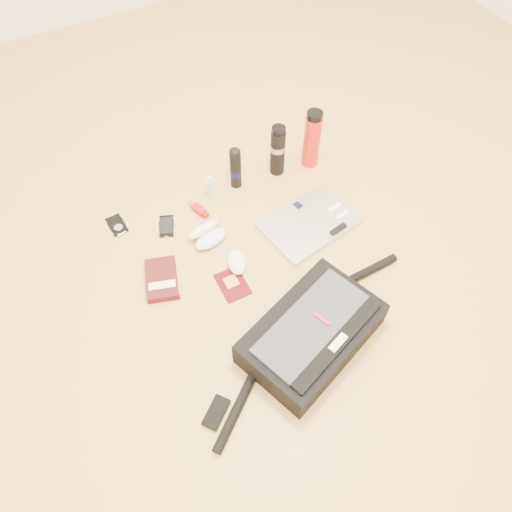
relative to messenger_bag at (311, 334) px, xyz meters
name	(u,v)px	position (x,y,z in m)	size (l,w,h in m)	color
ground	(274,275)	(0.02, 0.29, -0.06)	(4.00, 4.00, 0.00)	tan
messenger_bag	(311,334)	(0.00, 0.00, 0.00)	(0.91, 0.43, 0.13)	black
laptop	(309,223)	(0.26, 0.44, -0.05)	(0.39, 0.30, 0.03)	#BDBCBF
book	(162,279)	(-0.35, 0.46, -0.04)	(0.16, 0.20, 0.03)	#450F11
passport	(233,284)	(-0.13, 0.33, -0.06)	(0.10, 0.14, 0.01)	#46030D
mouse	(237,262)	(-0.08, 0.40, -0.04)	(0.10, 0.13, 0.04)	silver
sunglasses_case	(207,234)	(-0.12, 0.56, -0.03)	(0.16, 0.14, 0.08)	silver
ipod	(117,225)	(-0.42, 0.79, -0.05)	(0.09, 0.10, 0.01)	black
phone	(166,226)	(-0.25, 0.69, -0.05)	(0.11, 0.12, 0.01)	black
inhaler	(199,209)	(-0.10, 0.71, -0.05)	(0.05, 0.10, 0.03)	red
spray_bottle	(210,188)	(-0.02, 0.76, -0.01)	(0.04, 0.04, 0.11)	#AFD8EA
aerosol_can	(236,168)	(0.10, 0.77, 0.04)	(0.06, 0.06, 0.20)	black
thermos_black	(278,150)	(0.29, 0.76, 0.06)	(0.07, 0.07, 0.24)	black
thermos_red	(312,139)	(0.44, 0.74, 0.07)	(0.09, 0.09, 0.27)	red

